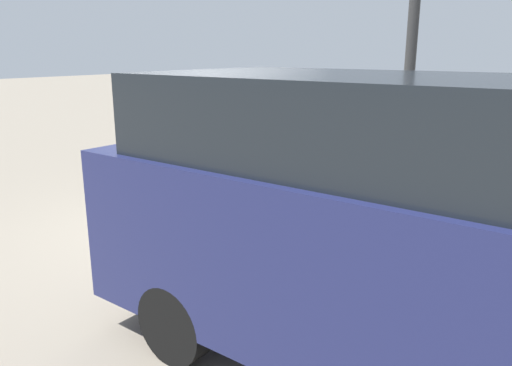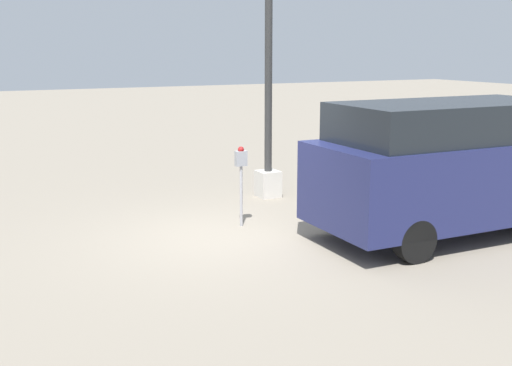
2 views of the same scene
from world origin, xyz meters
TOP-DOWN VIEW (x-y plane):
  - ground_plane at (0.00, 0.00)m, footprint 80.00×80.00m
  - parking_meter_near at (0.43, 0.50)m, footprint 0.21×0.12m
  - lamp_post at (1.89, 2.30)m, footprint 0.44×0.44m
  - parked_van at (3.33, -1.50)m, footprint 4.81×2.04m

SIDE VIEW (x-z plane):
  - ground_plane at x=0.00m, z-range 0.00..0.00m
  - parking_meter_near at x=0.43m, z-range 0.34..1.75m
  - parked_van at x=3.33m, z-range 0.08..2.30m
  - lamp_post at x=1.89m, z-range -1.00..4.11m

